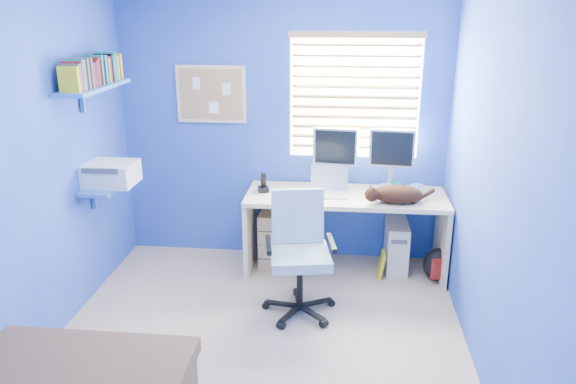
# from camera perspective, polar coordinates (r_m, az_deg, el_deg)

# --- Properties ---
(floor) EXTENTS (3.00, 3.20, 0.00)m
(floor) POSITION_cam_1_polar(r_m,az_deg,el_deg) (4.20, -3.06, -15.21)
(floor) COLOR tan
(floor) RESTS_ON ground
(wall_back) EXTENTS (3.00, 0.01, 2.50)m
(wall_back) POSITION_cam_1_polar(r_m,az_deg,el_deg) (5.19, -0.57, 6.54)
(wall_back) COLOR #2542BD
(wall_back) RESTS_ON ground
(wall_front) EXTENTS (3.00, 0.01, 2.50)m
(wall_front) POSITION_cam_1_polar(r_m,az_deg,el_deg) (2.21, -10.09, -11.07)
(wall_front) COLOR #2542BD
(wall_front) RESTS_ON ground
(wall_left) EXTENTS (0.01, 3.20, 2.50)m
(wall_left) POSITION_cam_1_polar(r_m,az_deg,el_deg) (4.16, -24.24, 1.82)
(wall_left) COLOR #2542BD
(wall_left) RESTS_ON ground
(wall_right) EXTENTS (0.01, 3.20, 2.50)m
(wall_right) POSITION_cam_1_polar(r_m,az_deg,el_deg) (3.73, 20.03, 0.52)
(wall_right) COLOR #2542BD
(wall_right) RESTS_ON ground
(desk) EXTENTS (1.76, 0.65, 0.74)m
(desk) POSITION_cam_1_polar(r_m,az_deg,el_deg) (5.09, 5.79, -4.20)
(desk) COLOR #CFB788
(desk) RESTS_ON floor
(laptop) EXTENTS (0.34, 0.28, 0.22)m
(laptop) POSITION_cam_1_polar(r_m,az_deg,el_deg) (4.90, 4.10, 0.93)
(laptop) COLOR silver
(laptop) RESTS_ON desk
(monitor_left) EXTENTS (0.41, 0.16, 0.54)m
(monitor_left) POSITION_cam_1_polar(r_m,az_deg,el_deg) (5.12, 4.78, 3.55)
(monitor_left) COLOR silver
(monitor_left) RESTS_ON desk
(monitor_right) EXTENTS (0.41, 0.15, 0.54)m
(monitor_right) POSITION_cam_1_polar(r_m,az_deg,el_deg) (5.13, 10.43, 3.34)
(monitor_right) COLOR silver
(monitor_right) RESTS_ON desk
(phone) EXTENTS (0.12, 0.13, 0.17)m
(phone) POSITION_cam_1_polar(r_m,az_deg,el_deg) (4.99, -2.51, 0.99)
(phone) COLOR black
(phone) RESTS_ON desk
(mug) EXTENTS (0.10, 0.09, 0.10)m
(mug) POSITION_cam_1_polar(r_m,az_deg,el_deg) (5.05, 10.82, 0.43)
(mug) COLOR #1A7F74
(mug) RESTS_ON desk
(cd_spindle) EXTENTS (0.13, 0.13, 0.07)m
(cd_spindle) POSITION_cam_1_polar(r_m,az_deg,el_deg) (5.10, 12.96, 0.30)
(cd_spindle) COLOR silver
(cd_spindle) RESTS_ON desk
(cat) EXTENTS (0.47, 0.34, 0.15)m
(cat) POSITION_cam_1_polar(r_m,az_deg,el_deg) (4.80, 11.02, -0.21)
(cat) COLOR black
(cat) RESTS_ON desk
(tower_pc) EXTENTS (0.19, 0.44, 0.45)m
(tower_pc) POSITION_cam_1_polar(r_m,az_deg,el_deg) (5.27, 10.94, -5.35)
(tower_pc) COLOR beige
(tower_pc) RESTS_ON floor
(drawer_boxes) EXTENTS (0.35, 0.28, 0.54)m
(drawer_boxes) POSITION_cam_1_polar(r_m,az_deg,el_deg) (5.18, -0.94, -4.88)
(drawer_boxes) COLOR tan
(drawer_boxes) RESTS_ON floor
(yellow_book) EXTENTS (0.03, 0.17, 0.24)m
(yellow_book) POSITION_cam_1_polar(r_m,az_deg,el_deg) (5.12, 9.48, -7.29)
(yellow_book) COLOR yellow
(yellow_book) RESTS_ON floor
(backpack) EXTENTS (0.32, 0.29, 0.31)m
(backpack) POSITION_cam_1_polar(r_m,az_deg,el_deg) (5.15, 15.02, -7.13)
(backpack) COLOR black
(backpack) RESTS_ON floor
(office_chair) EXTENTS (0.65, 0.65, 0.96)m
(office_chair) POSITION_cam_1_polar(r_m,az_deg,el_deg) (4.45, 1.15, -7.82)
(office_chair) COLOR black
(office_chair) RESTS_ON floor
(window_blinds) EXTENTS (1.15, 0.05, 1.10)m
(window_blinds) POSITION_cam_1_polar(r_m,az_deg,el_deg) (5.07, 6.79, 9.58)
(window_blinds) COLOR white
(window_blinds) RESTS_ON ground
(corkboard) EXTENTS (0.64, 0.02, 0.52)m
(corkboard) POSITION_cam_1_polar(r_m,az_deg,el_deg) (5.23, -7.81, 9.80)
(corkboard) COLOR #CFB788
(corkboard) RESTS_ON ground
(wall_shelves) EXTENTS (0.42, 0.90, 1.05)m
(wall_shelves) POSITION_cam_1_polar(r_m,az_deg,el_deg) (4.70, -18.54, 6.59)
(wall_shelves) COLOR #376CB7
(wall_shelves) RESTS_ON ground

